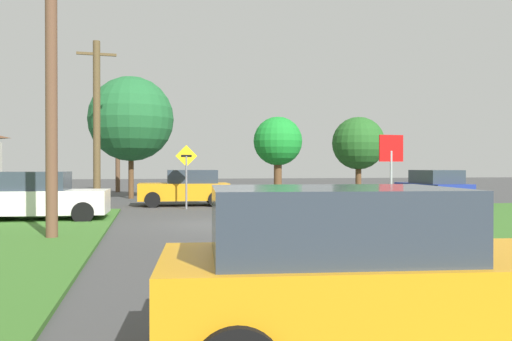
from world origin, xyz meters
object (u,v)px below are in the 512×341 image
Objects in this scene: car_on_crossroad at (433,188)px; utility_pole_mid at (97,121)px; utility_pole_near at (51,72)px; parked_car_near_building at (40,197)px; stop_sign at (391,162)px; car_approaching_junction at (186,188)px; direction_sign at (186,169)px; oak_tree_left at (278,142)px; pine_tree_center at (358,143)px; oak_tree_right at (131,119)px; utility_pole_far at (118,137)px; car_behind_on_main_road at (365,279)px.

car_on_crossroad is 0.52× the size of utility_pole_mid.
utility_pole_near is 12.51m from utility_pole_mid.
parked_car_near_building is 1.06× the size of car_on_crossroad.
stop_sign is 0.36× the size of utility_pole_mid.
car_approaching_junction is at bearing 52.81° from parked_car_near_building.
direction_sign reaches higher than parked_car_near_building.
utility_pole_mid is 8.85m from oak_tree_left.
oak_tree_right is (-12.60, 1.71, 1.32)m from pine_tree_center.
pine_tree_center reaches higher than stop_sign.
car_on_crossroad is (16.08, 4.01, -0.00)m from parked_car_near_building.
utility_pole_far is (-9.15, 23.88, 1.89)m from stop_sign.
utility_pole_far is (0.25, 12.51, -0.08)m from utility_pole_mid.
oak_tree_right reaches higher than direction_sign.
stop_sign is 25.64m from utility_pole_far.
stop_sign reaches higher than car_behind_on_main_road.
utility_pole_far is at bearing 102.09° from car_behind_on_main_road.
utility_pole_far is (0.16, 25.01, -0.26)m from utility_pole_near.
pine_tree_center is (10.09, 6.37, 1.41)m from direction_sign.
car_on_crossroad is at bearing 64.87° from car_behind_on_main_road.
utility_pole_far is at bearing 89.62° from utility_pole_near.
utility_pole_mid reaches higher than oak_tree_right.
oak_tree_left is (-6.21, 4.28, 2.21)m from car_on_crossroad.
pine_tree_center is 12.78m from oak_tree_right.
utility_pole_mid reaches higher than parked_car_near_building.
car_behind_on_main_road is at bearing 147.63° from car_on_crossroad.
pine_tree_center is (9.70, 24.73, 2.27)m from car_behind_on_main_road.
direction_sign is 0.58× the size of pine_tree_center.
utility_pole_far reaches higher than oak_tree_left.
parked_car_near_building is 16.57m from car_on_crossroad.
oak_tree_left is at bearing -28.45° from oak_tree_right.
utility_pole_mid is at bearing 83.85° from parked_car_near_building.
stop_sign is 11.37m from car_approaching_junction.
car_approaching_junction is 11.10m from pine_tree_center.
oak_tree_right is (-7.99, 15.96, 2.46)m from stop_sign.
utility_pole_near is at bearing 119.66° from car_behind_on_main_road.
car_behind_on_main_road is at bearing -65.69° from utility_pole_near.
car_approaching_junction is 12.22m from utility_pole_near.
utility_pole_mid reaches higher than utility_pole_far.
pine_tree_center is (15.09, 10.58, 2.27)m from parked_car_near_building.
car_on_crossroad is 7.86m from oak_tree_left.
car_behind_on_main_road is 0.98× the size of car_approaching_junction.
oak_tree_right reaches higher than stop_sign.
car_behind_on_main_road is 1.02× the size of car_on_crossroad.
car_behind_on_main_road is at bearing -88.77° from direction_sign.
parked_car_near_building is 6.59m from direction_sign.
direction_sign is (-5.49, 7.88, -0.27)m from stop_sign.
stop_sign reaches higher than car_on_crossroad.
utility_pole_mid is 5.70m from direction_sign.
utility_pole_mid is 1.13× the size of oak_tree_right.
car_behind_on_main_road is 26.66m from pine_tree_center.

